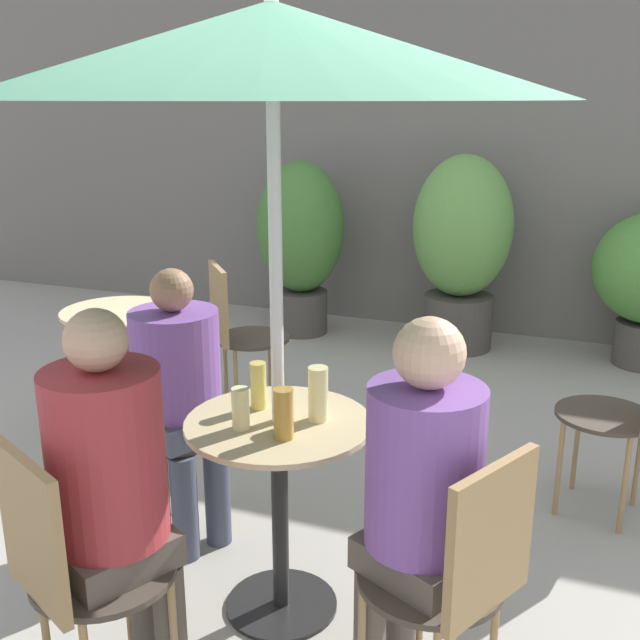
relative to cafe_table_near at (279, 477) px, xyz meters
The scene contains 19 objects.
ground_plane 0.54m from the cafe_table_near, 12.90° to the left, with size 20.00×20.00×0.00m, color #9E998E.
storefront_wall 3.86m from the cafe_table_near, 89.00° to the left, with size 10.00×0.06×3.00m.
cafe_table_near is the anchor object (origin of this frame).
cafe_table_far 1.67m from the cafe_table_near, 144.20° to the left, with size 0.59×0.59×0.75m.
bistro_chair_0 0.77m from the cafe_table_near, 154.06° to the left, with size 0.48×0.47×0.91m.
bistro_chair_1 0.77m from the cafe_table_near, 115.94° to the right, with size 0.47×0.48×0.91m.
bistro_chair_2 0.77m from the cafe_table_near, 25.94° to the right, with size 0.48×0.47×0.91m.
bistro_chair_3 1.61m from the cafe_table_near, 43.81° to the left, with size 0.46×0.44×0.91m.
bistro_chair_4 1.78m from the cafe_table_near, 121.93° to the left, with size 0.49×0.49×0.91m.
seated_person_0 0.64m from the cafe_table_near, 154.06° to the left, with size 0.44×0.42×1.18m.
seated_person_1 0.66m from the cafe_table_near, 115.94° to the right, with size 0.39×0.41×1.27m.
seated_person_2 0.66m from the cafe_table_near, 25.94° to the right, with size 0.41×0.39×1.26m.
beer_glass_0 0.33m from the cafe_table_near, 144.78° to the left, with size 0.06×0.06×0.17m.
beer_glass_1 0.32m from the cafe_table_near, 132.33° to the right, with size 0.06×0.06×0.14m.
beer_glass_2 0.33m from the cafe_table_near, 58.54° to the right, with size 0.07×0.07×0.17m.
beer_glass_3 0.34m from the cafe_table_near, 24.56° to the left, with size 0.07×0.07×0.19m.
potted_plant_0 3.40m from the cafe_table_near, 111.05° to the left, with size 0.67×0.67×1.36m.
potted_plant_1 3.24m from the cafe_table_near, 89.58° to the left, with size 0.72×0.72×1.43m.
umbrella 1.41m from the cafe_table_near, 37.78° to the right, with size 1.81×1.81×2.09m.
Camera 1 is at (0.91, -2.17, 1.81)m, focal length 42.00 mm.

